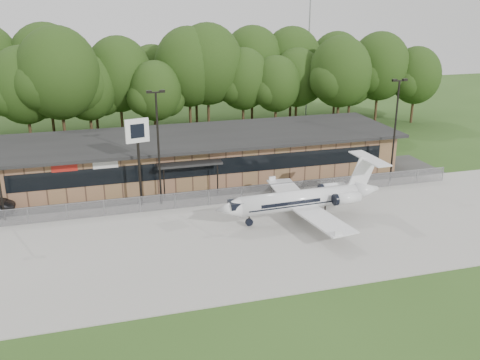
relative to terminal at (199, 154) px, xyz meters
name	(u,v)px	position (x,y,z in m)	size (l,w,h in m)	color
ground	(276,289)	(0.00, -23.94, -2.18)	(160.00, 160.00, 0.00)	#2D4C1B
apron	(242,237)	(0.00, -15.94, -2.14)	(64.00, 18.00, 0.08)	#9E9B93
parking_lot	(209,188)	(0.00, -4.44, -2.15)	(50.00, 9.00, 0.06)	#383835
terminal	(199,154)	(0.00, 0.00, 0.00)	(41.00, 11.65, 4.30)	#885E44
fence	(220,197)	(0.00, -8.94, -1.40)	(46.00, 0.04, 1.52)	gray
treeline	(169,78)	(0.00, 18.06, 5.32)	(72.00, 12.00, 15.00)	#1C3210
radio_mast	(309,32)	(22.00, 24.06, 10.32)	(0.20, 0.20, 25.00)	gray
light_pole_mid	(158,140)	(-5.00, -7.44, 3.80)	(1.55, 0.30, 10.23)	black
light_pole_right	(396,123)	(18.00, -7.44, 3.80)	(1.55, 0.30, 10.23)	black
business_jet	(305,200)	(5.96, -14.08, -0.41)	(14.65, 13.03, 4.94)	silver
pole_sign	(138,140)	(-6.70, -7.14, 3.82)	(2.06, 0.66, 7.84)	black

